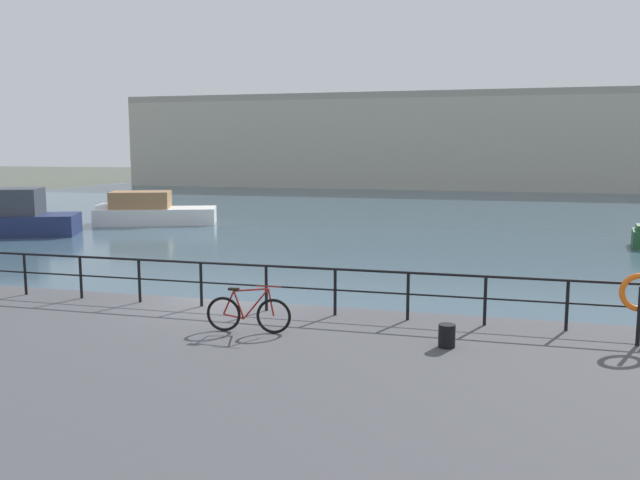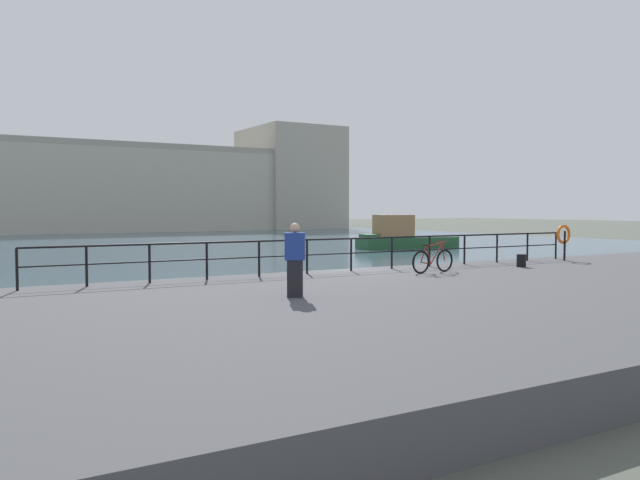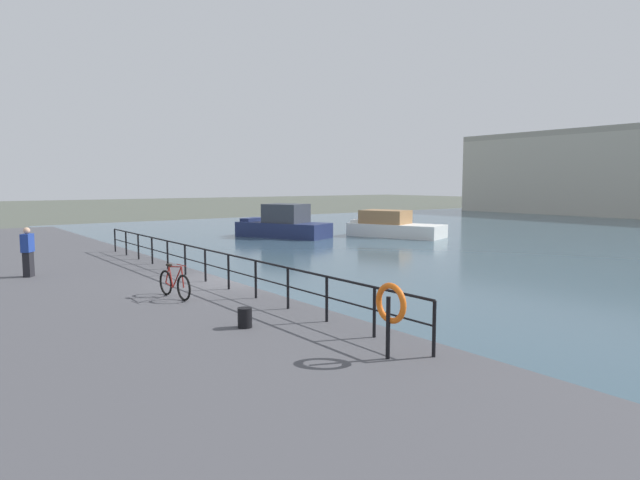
% 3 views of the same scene
% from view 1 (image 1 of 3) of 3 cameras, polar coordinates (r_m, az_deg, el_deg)
% --- Properties ---
extents(ground_plane, '(240.00, 240.00, 0.00)m').
position_cam_1_polar(ground_plane, '(16.69, -8.32, -7.63)').
color(ground_plane, '#4C5147').
extents(water_basin, '(80.00, 60.00, 0.01)m').
position_cam_1_polar(water_basin, '(45.62, 6.79, 2.33)').
color(water_basin, '#385160').
rests_on(water_basin, ground_plane).
extents(quay_promenade, '(56.00, 13.00, 0.74)m').
position_cam_1_polar(quay_promenade, '(11.23, -21.94, -14.04)').
color(quay_promenade, '#47474C').
rests_on(quay_promenade, ground_plane).
extents(harbor_building, '(70.35, 13.51, 13.74)m').
position_cam_1_polar(harbor_building, '(75.56, 14.65, 8.32)').
color(harbor_building, '#B2AD9E').
rests_on(harbor_building, ground_plane).
extents(moored_green_narrowboat, '(7.38, 4.96, 1.92)m').
position_cam_1_polar(moored_green_narrowboat, '(40.11, -14.41, 2.45)').
color(moored_green_narrowboat, white).
rests_on(moored_green_narrowboat, water_basin).
extents(moored_harbor_tender, '(7.27, 5.18, 2.40)m').
position_cam_1_polar(moored_harbor_tender, '(37.21, -25.38, 1.74)').
color(moored_harbor_tender, navy).
rests_on(moored_harbor_tender, water_basin).
extents(quay_railing, '(19.63, 0.07, 1.08)m').
position_cam_1_polar(quay_railing, '(15.78, -10.28, -3.06)').
color(quay_railing, black).
rests_on(quay_railing, quay_promenade).
extents(parked_bicycle, '(1.77, 0.23, 0.98)m').
position_cam_1_polar(parked_bicycle, '(13.52, -6.23, -6.36)').
color(parked_bicycle, black).
rests_on(parked_bicycle, quay_promenade).
extents(mooring_bollard, '(0.32, 0.32, 0.44)m').
position_cam_1_polar(mooring_bollard, '(12.74, 10.93, -8.14)').
color(mooring_bollard, black).
rests_on(mooring_bollard, quay_promenade).
extents(life_ring_stand, '(0.75, 0.16, 1.40)m').
position_cam_1_polar(life_ring_stand, '(13.85, 25.99, -4.30)').
color(life_ring_stand, black).
rests_on(life_ring_stand, quay_promenade).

